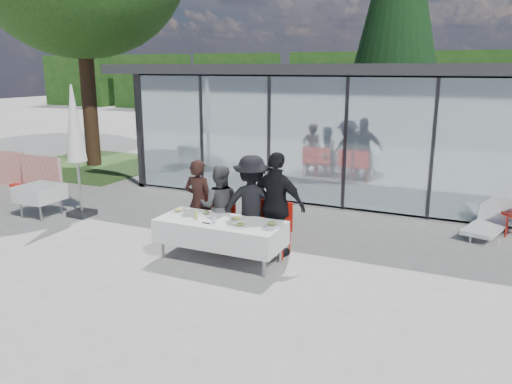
% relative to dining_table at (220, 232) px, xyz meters
% --- Properties ---
extents(ground, '(90.00, 90.00, 0.00)m').
position_rel_dining_table_xyz_m(ground, '(0.10, 0.02, -0.54)').
color(ground, '#979690').
rests_on(ground, ground).
extents(pavilion, '(14.80, 8.80, 3.44)m').
position_rel_dining_table_xyz_m(pavilion, '(2.11, 8.19, 1.61)').
color(pavilion, gray).
rests_on(pavilion, ground).
extents(treeline, '(62.50, 2.00, 4.40)m').
position_rel_dining_table_xyz_m(treeline, '(-1.90, 28.02, 1.66)').
color(treeline, '#183711').
rests_on(treeline, ground).
extents(dining_table, '(2.26, 0.96, 0.75)m').
position_rel_dining_table_xyz_m(dining_table, '(0.00, 0.00, 0.00)').
color(dining_table, silver).
rests_on(dining_table, ground).
extents(diner_a, '(0.62, 0.62, 1.67)m').
position_rel_dining_table_xyz_m(diner_a, '(-0.81, 0.63, 0.30)').
color(diner_a, black).
rests_on(diner_a, ground).
extents(diner_chair_a, '(0.44, 0.44, 0.97)m').
position_rel_dining_table_xyz_m(diner_chair_a, '(-0.81, 0.75, -0.00)').
color(diner_chair_a, red).
rests_on(diner_chair_a, ground).
extents(diner_b, '(0.96, 0.96, 1.59)m').
position_rel_dining_table_xyz_m(diner_b, '(-0.36, 0.63, 0.26)').
color(diner_b, '#4D4D4D').
rests_on(diner_b, ground).
extents(diner_chair_b, '(0.44, 0.44, 0.97)m').
position_rel_dining_table_xyz_m(diner_chair_b, '(-0.36, 0.75, -0.00)').
color(diner_chair_b, red).
rests_on(diner_chair_b, ground).
extents(diner_c, '(1.48, 1.48, 1.83)m').
position_rel_dining_table_xyz_m(diner_c, '(0.32, 0.63, 0.38)').
color(diner_c, black).
rests_on(diner_c, ground).
extents(diner_chair_c, '(0.44, 0.44, 0.97)m').
position_rel_dining_table_xyz_m(diner_chair_c, '(0.32, 0.75, -0.00)').
color(diner_chair_c, red).
rests_on(diner_chair_c, ground).
extents(diner_d, '(1.28, 1.28, 1.92)m').
position_rel_dining_table_xyz_m(diner_d, '(0.81, 0.63, 0.42)').
color(diner_d, black).
rests_on(diner_d, ground).
extents(diner_chair_d, '(0.44, 0.44, 0.97)m').
position_rel_dining_table_xyz_m(diner_chair_d, '(0.81, 0.75, -0.00)').
color(diner_chair_d, red).
rests_on(diner_chair_d, ground).
extents(plate_a, '(0.27, 0.27, 0.07)m').
position_rel_dining_table_xyz_m(plate_a, '(-0.96, 0.12, 0.24)').
color(plate_a, silver).
rests_on(plate_a, dining_table).
extents(plate_b, '(0.27, 0.27, 0.07)m').
position_rel_dining_table_xyz_m(plate_b, '(-0.41, 0.22, 0.24)').
color(plate_b, silver).
rests_on(plate_b, dining_table).
extents(plate_c, '(0.27, 0.27, 0.07)m').
position_rel_dining_table_xyz_m(plate_c, '(0.26, 0.13, 0.24)').
color(plate_c, silver).
rests_on(plate_c, dining_table).
extents(plate_d, '(0.27, 0.27, 0.07)m').
position_rel_dining_table_xyz_m(plate_d, '(0.94, 0.10, 0.24)').
color(plate_d, silver).
rests_on(plate_d, dining_table).
extents(plate_extra, '(0.27, 0.27, 0.07)m').
position_rel_dining_table_xyz_m(plate_extra, '(0.48, -0.15, 0.24)').
color(plate_extra, silver).
rests_on(plate_extra, dining_table).
extents(juice_bottle, '(0.06, 0.06, 0.16)m').
position_rel_dining_table_xyz_m(juice_bottle, '(-0.43, -0.11, 0.29)').
color(juice_bottle, '#9FC953').
rests_on(juice_bottle, dining_table).
extents(drinking_glasses, '(0.07, 0.07, 0.10)m').
position_rel_dining_table_xyz_m(drinking_glasses, '(-0.02, -0.17, 0.26)').
color(drinking_glasses, silver).
rests_on(drinking_glasses, dining_table).
extents(folded_eyeglasses, '(0.14, 0.03, 0.01)m').
position_rel_dining_table_xyz_m(folded_eyeglasses, '(-0.14, -0.26, 0.22)').
color(folded_eyeglasses, black).
rests_on(folded_eyeglasses, dining_table).
extents(spare_table_left, '(0.86, 0.86, 0.74)m').
position_rel_dining_table_xyz_m(spare_table_left, '(-5.08, 0.66, 0.02)').
color(spare_table_left, silver).
rests_on(spare_table_left, ground).
extents(market_umbrella, '(0.50, 0.50, 3.00)m').
position_rel_dining_table_xyz_m(market_umbrella, '(-4.27, 1.08, 1.42)').
color(market_umbrella, black).
rests_on(market_umbrella, ground).
extents(lounger, '(0.95, 1.45, 0.72)m').
position_rel_dining_table_xyz_m(lounger, '(4.32, 3.58, -0.28)').
color(lounger, white).
rests_on(lounger, ground).
extents(grass_patch, '(5.00, 5.00, 0.02)m').
position_rel_dining_table_xyz_m(grass_patch, '(-8.40, 6.02, -0.53)').
color(grass_patch, '#385926').
rests_on(grass_patch, ground).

